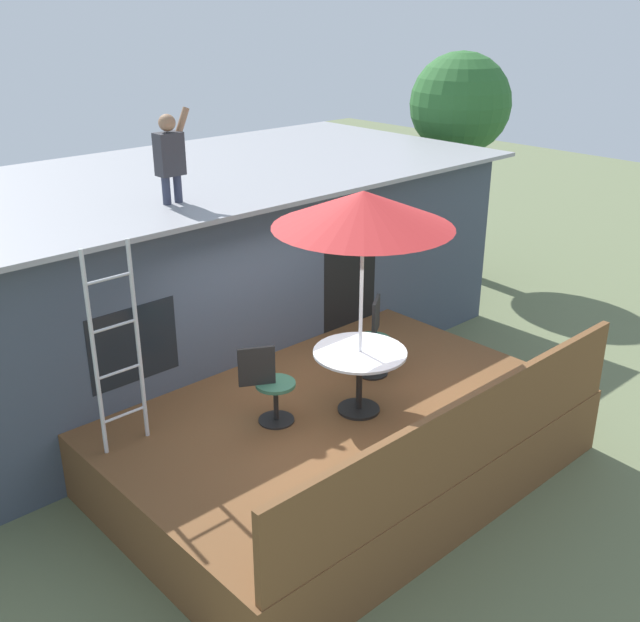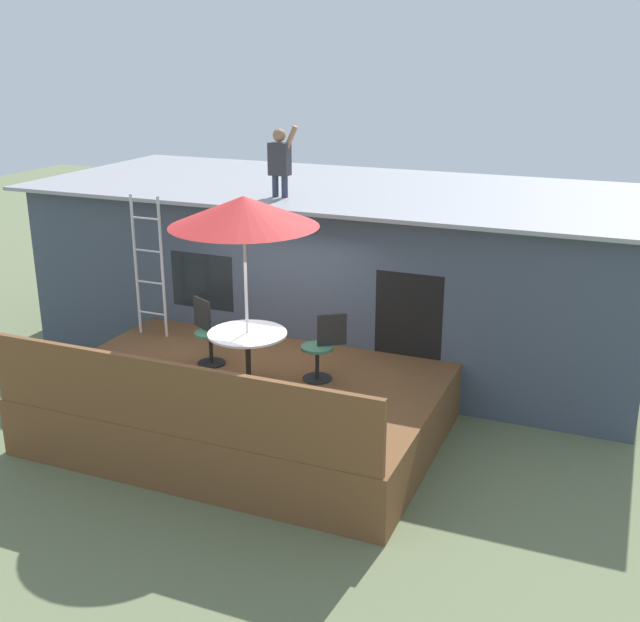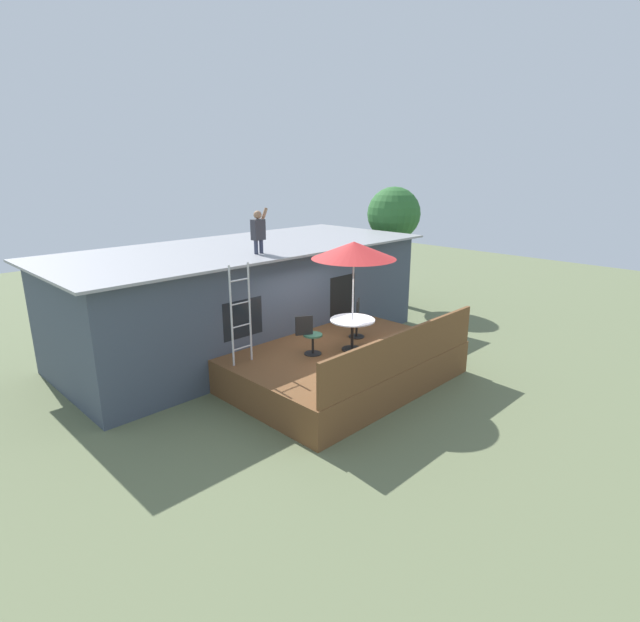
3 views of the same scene
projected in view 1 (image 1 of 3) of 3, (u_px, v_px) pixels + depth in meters
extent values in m
plane|color=#66704C|center=(336.00, 466.00, 8.87)|extent=(40.00, 40.00, 0.00)
cube|color=#424C5B|center=(164.00, 279.00, 10.77)|extent=(10.00, 4.00, 2.80)
cube|color=#99999E|center=(156.00, 181.00, 10.22)|extent=(10.50, 4.50, 0.06)
cube|color=black|center=(133.00, 345.00, 8.35)|extent=(1.10, 0.03, 0.90)
cube|color=black|center=(349.00, 307.00, 10.68)|extent=(1.00, 0.03, 2.00)
cube|color=brown|center=(336.00, 437.00, 8.71)|extent=(5.22, 3.73, 0.80)
cube|color=brown|center=(467.00, 437.00, 7.15)|extent=(5.12, 0.08, 0.90)
cylinder|color=black|center=(359.00, 409.00, 8.49)|extent=(0.48, 0.48, 0.03)
cylinder|color=black|center=(359.00, 381.00, 8.35)|extent=(0.07, 0.07, 0.71)
cylinder|color=silver|center=(360.00, 352.00, 8.22)|extent=(1.04, 1.04, 0.03)
cylinder|color=silver|center=(361.00, 313.00, 8.03)|extent=(0.04, 0.04, 2.40)
cone|color=red|center=(363.00, 209.00, 7.59)|extent=(1.90, 1.90, 0.38)
cylinder|color=silver|center=(94.00, 356.00, 7.28)|extent=(0.04, 0.04, 2.20)
cylinder|color=silver|center=(138.00, 342.00, 7.58)|extent=(0.04, 0.04, 2.20)
cylinder|color=silver|center=(124.00, 415.00, 7.72)|extent=(0.48, 0.03, 0.03)
cylinder|color=silver|center=(119.00, 372.00, 7.53)|extent=(0.48, 0.03, 0.03)
cylinder|color=silver|center=(114.00, 326.00, 7.34)|extent=(0.48, 0.03, 0.03)
cylinder|color=silver|center=(108.00, 279.00, 7.15)|extent=(0.48, 0.03, 0.03)
cylinder|color=#33384C|center=(166.00, 190.00, 8.86)|extent=(0.10, 0.10, 0.34)
cylinder|color=#33384C|center=(178.00, 188.00, 8.96)|extent=(0.10, 0.10, 0.34)
cube|color=#333338|center=(169.00, 154.00, 8.75)|extent=(0.32, 0.20, 0.50)
sphere|color=#997051|center=(167.00, 123.00, 8.61)|extent=(0.20, 0.20, 0.20)
cylinder|color=#997051|center=(181.00, 126.00, 8.75)|extent=(0.26, 0.08, 0.44)
cylinder|color=black|center=(276.00, 420.00, 8.28)|extent=(0.40, 0.40, 0.02)
cylinder|color=black|center=(276.00, 402.00, 8.20)|extent=(0.06, 0.06, 0.44)
cylinder|color=#33664C|center=(276.00, 384.00, 8.11)|extent=(0.44, 0.44, 0.04)
cube|color=black|center=(257.00, 366.00, 7.97)|extent=(0.37, 0.23, 0.44)
cylinder|color=black|center=(372.00, 373.00, 9.33)|extent=(0.40, 0.40, 0.02)
cylinder|color=black|center=(372.00, 357.00, 9.25)|extent=(0.06, 0.06, 0.44)
cylinder|color=#33664C|center=(373.00, 340.00, 9.16)|extent=(0.44, 0.44, 0.04)
cube|color=black|center=(376.00, 316.00, 9.25)|extent=(0.35, 0.26, 0.44)
cylinder|color=brown|center=(453.00, 200.00, 14.77)|extent=(0.33, 0.33, 2.93)
sphere|color=#2D662D|center=(460.00, 104.00, 14.06)|extent=(1.91, 1.91, 1.91)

